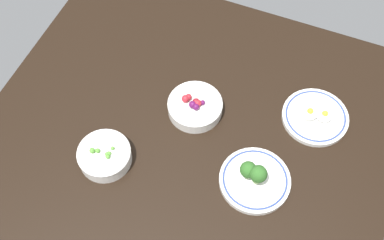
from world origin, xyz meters
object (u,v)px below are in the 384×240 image
Objects in this scene: plate_broccoli at (255,178)px; bowl_peas at (105,155)px; plate_eggs at (315,116)px; bowl_berries at (195,106)px.

plate_broccoli reaches higher than bowl_peas.
bowl_peas reaches higher than plate_eggs.
bowl_peas is 59.44cm from plate_eggs.
bowl_berries is (-32.46, -10.28, 1.11)cm from plate_eggs.
plate_eggs is (48.84, 33.85, -1.27)cm from bowl_peas.
bowl_peas is 0.92× the size of bowl_berries.
plate_eggs is 1.20× the size of bowl_berries.
bowl_peas is 28.71cm from bowl_berries.
plate_broccoli is at bearing 12.81° from bowl_peas.
plate_eggs is at bearing 17.57° from bowl_berries.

